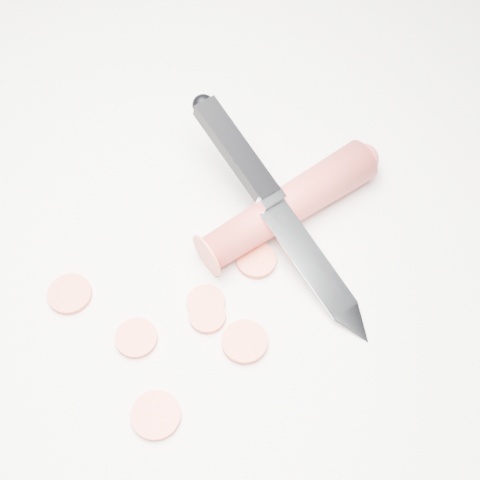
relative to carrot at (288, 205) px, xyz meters
The scene contains 10 objects.
ground 0.09m from the carrot, 104.20° to the right, with size 2.40×2.40×0.00m, color white.
carrot is the anchor object (origin of this frame).
carrot_slice_0 0.20m from the carrot, 128.08° to the right, with size 0.04×0.04×0.01m, color #E96041.
carrot_slice_1 0.17m from the carrot, 107.93° to the right, with size 0.03×0.03×0.01m, color #E96041.
carrot_slice_2 0.11m from the carrot, 100.47° to the right, with size 0.03×0.03×0.01m, color #E96041.
carrot_slice_3 0.12m from the carrot, 95.94° to the right, with size 0.03×0.03×0.01m, color #E96041.
carrot_slice_4 0.13m from the carrot, 78.60° to the right, with size 0.04×0.04×0.01m, color #E96041.
carrot_slice_5 0.06m from the carrot, 92.37° to the right, with size 0.03×0.03×0.01m, color #E96041.
carrot_slice_6 0.21m from the carrot, 91.41° to the right, with size 0.04×0.04×0.01m, color #E96041.
kitchen_knife 0.03m from the carrot, 82.94° to the right, with size 0.23×0.13×0.08m, color silver, non-canonical shape.
Camera 1 is at (0.14, -0.22, 0.50)m, focal length 50.00 mm.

